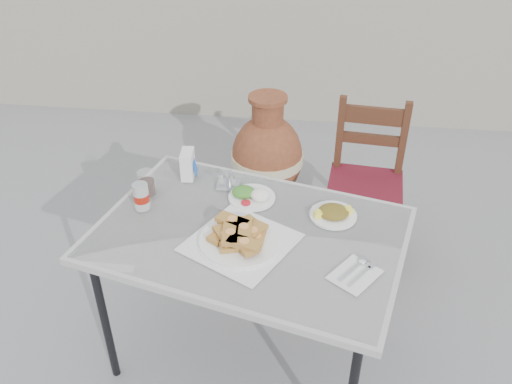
# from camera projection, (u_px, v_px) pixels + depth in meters

# --- Properties ---
(ground) EXTENTS (80.00, 80.00, 0.00)m
(ground) POSITION_uv_depth(u_px,v_px,m) (271.00, 351.00, 2.52)
(ground) COLOR slate
(ground) RESTS_ON ground
(cafe_table) EXTENTS (1.34, 1.07, 0.72)m
(cafe_table) POSITION_uv_depth(u_px,v_px,m) (249.00, 241.00, 2.13)
(cafe_table) COLOR black
(cafe_table) RESTS_ON ground
(pide_plate) EXTENTS (0.48, 0.48, 0.07)m
(pide_plate) POSITION_uv_depth(u_px,v_px,m) (241.00, 236.00, 2.03)
(pide_plate) COLOR silver
(pide_plate) RESTS_ON cafe_table
(salad_rice_plate) EXTENTS (0.20, 0.20, 0.05)m
(salad_rice_plate) POSITION_uv_depth(u_px,v_px,m) (251.00, 195.00, 2.27)
(salad_rice_plate) COLOR white
(salad_rice_plate) RESTS_ON cafe_table
(salad_chopped_plate) EXTENTS (0.19, 0.19, 0.04)m
(salad_chopped_plate) POSITION_uv_depth(u_px,v_px,m) (333.00, 213.00, 2.17)
(salad_chopped_plate) COLOR white
(salad_chopped_plate) RESTS_ON cafe_table
(soda_can) EXTENTS (0.06, 0.06, 0.12)m
(soda_can) POSITION_uv_depth(u_px,v_px,m) (141.00, 196.00, 2.20)
(soda_can) COLOR silver
(soda_can) RESTS_ON cafe_table
(cola_glass) EXTENTS (0.07, 0.07, 0.11)m
(cola_glass) POSITION_uv_depth(u_px,v_px,m) (147.00, 184.00, 2.29)
(cola_glass) COLOR white
(cola_glass) RESTS_ON cafe_table
(napkin_holder) EXTENTS (0.07, 0.11, 0.13)m
(napkin_holder) POSITION_uv_depth(u_px,v_px,m) (188.00, 164.00, 2.39)
(napkin_holder) COLOR silver
(napkin_holder) RESTS_ON cafe_table
(condiment_caddy) EXTENTS (0.10, 0.09, 0.07)m
(condiment_caddy) POSITION_uv_depth(u_px,v_px,m) (228.00, 181.00, 2.35)
(condiment_caddy) COLOR silver
(condiment_caddy) RESTS_ON cafe_table
(cutlery_napkin) EXTENTS (0.21, 0.22, 0.01)m
(cutlery_napkin) POSITION_uv_depth(u_px,v_px,m) (356.00, 272.00, 1.91)
(cutlery_napkin) COLOR silver
(cutlery_napkin) RESTS_ON cafe_table
(chair) EXTENTS (0.42, 0.42, 0.87)m
(chair) POSITION_uv_depth(u_px,v_px,m) (366.00, 182.00, 2.87)
(chair) COLOR #33190E
(chair) RESTS_ON ground
(terracotta_urn) EXTENTS (0.44, 0.44, 0.76)m
(terracotta_urn) POSITION_uv_depth(u_px,v_px,m) (267.00, 158.00, 3.27)
(terracotta_urn) COLOR brown
(terracotta_urn) RESTS_ON ground
(back_wall) EXTENTS (6.00, 0.25, 1.20)m
(back_wall) POSITION_uv_depth(u_px,v_px,m) (303.00, 44.00, 4.23)
(back_wall) COLOR gray
(back_wall) RESTS_ON ground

